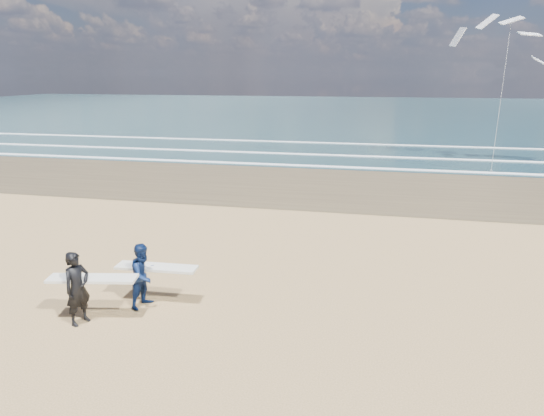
# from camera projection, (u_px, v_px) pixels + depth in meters

# --- Properties ---
(ocean) EXTENTS (220.00, 100.00, 0.02)m
(ocean) POSITION_uv_depth(u_px,v_px,m) (462.00, 113.00, 75.07)
(ocean) COLOR #1B373C
(ocean) RESTS_ON ground
(surfer_near) EXTENTS (2.26, 1.21, 1.87)m
(surfer_near) POSITION_uv_depth(u_px,v_px,m) (79.00, 287.00, 11.84)
(surfer_near) COLOR black
(surfer_near) RESTS_ON ground
(surfer_far) EXTENTS (2.22, 1.16, 1.74)m
(surfer_far) POSITION_uv_depth(u_px,v_px,m) (145.00, 275.00, 12.75)
(surfer_far) COLOR #0C1D46
(surfer_far) RESTS_ON ground
(kite_1) EXTENTS (6.69, 4.84, 10.62)m
(kite_1) POSITION_uv_depth(u_px,v_px,m) (505.00, 70.00, 31.30)
(kite_1) COLOR slate
(kite_1) RESTS_ON ground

